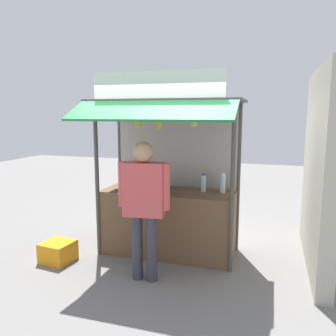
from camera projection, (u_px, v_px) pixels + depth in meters
name	position (u px, v px, depth m)	size (l,w,h in m)	color
ground_plane	(168.00, 253.00, 5.25)	(20.00, 20.00, 0.00)	slate
stall_counter	(168.00, 222.00, 5.18)	(1.97, 0.70, 0.98)	brown
stall_structure	(170.00, 148.00, 5.09)	(2.17, 1.54, 2.67)	#4C4742
water_bottle_far_left	(165.00, 179.00, 5.25)	(0.09, 0.09, 0.31)	silver
water_bottle_center	(223.00, 184.00, 4.98)	(0.08, 0.08, 0.29)	silver
water_bottle_back_right	(203.00, 183.00, 5.05)	(0.08, 0.08, 0.27)	silver
magazine_stack_back_left	(159.00, 189.00, 5.03)	(0.20, 0.27, 0.10)	blue
magazine_stack_rear_center	(127.00, 191.00, 5.00)	(0.20, 0.31, 0.05)	yellow
banana_bunch_inner_right	(194.00, 121.00, 4.37)	(0.10, 0.09, 0.24)	#332D23
banana_bunch_inner_left	(138.00, 122.00, 4.59)	(0.10, 0.10, 0.25)	#332D23
banana_bunch_rightmost	(159.00, 124.00, 4.51)	(0.09, 0.09, 0.28)	#332D23
vendor_person	(144.00, 199.00, 4.25)	(0.68, 0.28, 1.79)	#383842
plastic_crate	(58.00, 252.00, 4.94)	(0.41, 0.41, 0.29)	orange
neighbour_wall	(319.00, 169.00, 4.71)	(0.20, 2.40, 2.72)	#B3B09C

